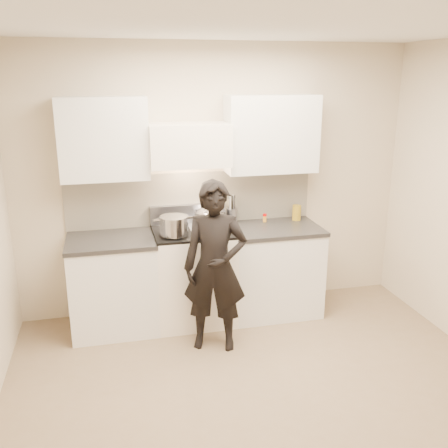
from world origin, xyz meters
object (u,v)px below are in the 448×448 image
at_px(stove, 194,275).
at_px(counter_right, 273,269).
at_px(person, 215,267).
at_px(utensil_crock, 232,214).
at_px(wok, 210,215).

bearing_deg(stove, counter_right, 0.00).
relative_size(counter_right, person, 0.60).
bearing_deg(person, utensil_crock, 83.32).
height_order(stove, utensil_crock, utensil_crock).
height_order(stove, counter_right, stove).
relative_size(stove, wok, 2.48).
relative_size(wok, person, 0.25).
height_order(wok, utensil_crock, wok).
xyz_separation_m(stove, person, (0.10, -0.56, 0.29)).
height_order(counter_right, person, person).
bearing_deg(counter_right, person, -142.48).
xyz_separation_m(counter_right, person, (-0.73, -0.56, 0.31)).
height_order(counter_right, wok, wok).
relative_size(counter_right, utensil_crock, 3.16).
xyz_separation_m(wok, utensil_crock, (0.25, 0.09, -0.04)).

